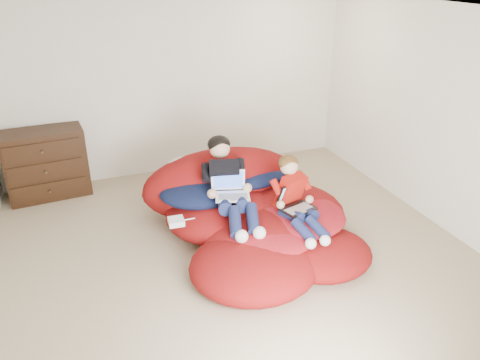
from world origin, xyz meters
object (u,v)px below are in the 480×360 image
object	(u,v)px
older_boy	(228,181)
beanbag_pile	(251,214)
laptop_black	(295,201)
laptop_white	(231,189)
younger_boy	(295,195)
dresser	(46,164)

from	to	relation	value
older_boy	beanbag_pile	bearing A→B (deg)	-11.17
laptop_black	laptop_white	bearing A→B (deg)	149.40
beanbag_pile	laptop_black	bearing A→B (deg)	-48.20
laptop_black	older_boy	bearing A→B (deg)	143.94
beanbag_pile	laptop_white	distance (m)	0.46
laptop_white	laptop_black	size ratio (longest dim) A/B	0.99
beanbag_pile	younger_boy	bearing A→B (deg)	-47.82
younger_boy	laptop_black	distance (m)	0.07
dresser	younger_boy	xyz separation A→B (m)	(2.53, -2.26, 0.17)
dresser	beanbag_pile	world-z (taller)	dresser
dresser	older_boy	xyz separation A→B (m)	(1.92, -1.83, 0.25)
dresser	beanbag_pile	xyz separation A→B (m)	(2.18, -1.88, -0.19)
younger_boy	older_boy	bearing A→B (deg)	144.26
dresser	laptop_black	world-z (taller)	dresser
laptop_black	younger_boy	bearing A→B (deg)	90.00
laptop_white	beanbag_pile	bearing A→B (deg)	7.14
older_boy	younger_boy	size ratio (longest dim) A/B	1.31
beanbag_pile	younger_boy	world-z (taller)	younger_boy
laptop_white	laptop_black	distance (m)	0.71
older_boy	younger_boy	bearing A→B (deg)	-35.74
beanbag_pile	younger_boy	size ratio (longest dim) A/B	2.71
older_boy	laptop_white	bearing A→B (deg)	-90.00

